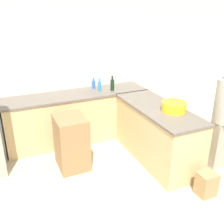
# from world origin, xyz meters

# --- Properties ---
(ground_plane) EXTENTS (14.00, 14.00, 0.00)m
(ground_plane) POSITION_xyz_m (0.00, 0.00, 0.00)
(ground_plane) COLOR beige
(wall_back) EXTENTS (8.00, 0.06, 2.70)m
(wall_back) POSITION_xyz_m (0.00, 2.52, 1.35)
(wall_back) COLOR silver
(wall_back) RESTS_ON ground_plane
(counter_back) EXTENTS (2.68, 0.67, 0.94)m
(counter_back) POSITION_xyz_m (0.00, 2.17, 0.47)
(counter_back) COLOR #D6B27A
(counter_back) RESTS_ON ground_plane
(counter_peninsula) EXTENTS (0.69, 1.78, 0.94)m
(counter_peninsula) POSITION_xyz_m (1.00, 0.97, 0.47)
(counter_peninsula) COLOR #D6B27A
(counter_peninsula) RESTS_ON ground_plane
(island_table) EXTENTS (0.46, 0.56, 0.86)m
(island_table) POSITION_xyz_m (-0.37, 1.30, 0.43)
(island_table) COLOR #997047
(island_table) RESTS_ON ground_plane
(mixing_bowl) EXTENTS (0.38, 0.38, 0.14)m
(mixing_bowl) POSITION_xyz_m (1.12, 0.73, 1.01)
(mixing_bowl) COLOR yellow
(mixing_bowl) RESTS_ON counter_peninsula
(water_bottle_blue) EXTENTS (0.07, 0.07, 0.21)m
(water_bottle_blue) POSITION_xyz_m (0.40, 2.35, 1.02)
(water_bottle_blue) COLOR #386BB7
(water_bottle_blue) RESTS_ON counter_back
(dish_soap_bottle) EXTENTS (0.07, 0.07, 0.23)m
(dish_soap_bottle) POSITION_xyz_m (0.46, 2.17, 1.03)
(dish_soap_bottle) COLOR #338CBF
(dish_soap_bottle) RESTS_ON counter_back
(wine_bottle_dark) EXTENTS (0.07, 0.07, 0.29)m
(wine_bottle_dark) POSITION_xyz_m (0.69, 2.08, 1.05)
(wine_bottle_dark) COLOR black
(wine_bottle_dark) RESTS_ON counter_back
(paper_bag) EXTENTS (0.25, 0.22, 0.34)m
(paper_bag) POSITION_xyz_m (1.12, -0.14, 0.17)
(paper_bag) COLOR #A88456
(paper_bag) RESTS_ON ground_plane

